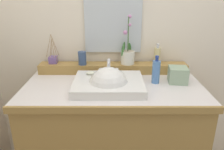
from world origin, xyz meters
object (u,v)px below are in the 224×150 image
(reed_diffuser, at_px, (54,59))
(potted_plant, at_px, (128,55))
(sink_basin, at_px, (109,86))
(tissue_box, at_px, (179,75))
(soap_dispenser, at_px, (158,55))
(tumbler_cup, at_px, (83,58))
(lotion_bottle, at_px, (157,71))
(soap_bar, at_px, (91,73))

(reed_diffuser, bearing_deg, potted_plant, -1.11)
(sink_basin, bearing_deg, tissue_box, 12.24)
(sink_basin, bearing_deg, soap_dispenser, 41.20)
(potted_plant, bearing_deg, sink_basin, -114.85)
(tumbler_cup, bearing_deg, potted_plant, 4.14)
(sink_basin, height_order, potted_plant, potted_plant)
(sink_basin, height_order, lotion_bottle, lotion_bottle)
(potted_plant, xyz_separation_m, soap_dispenser, (0.24, 0.02, -0.01))
(soap_dispenser, height_order, reed_diffuser, reed_diffuser)
(soap_bar, xyz_separation_m, soap_dispenser, (0.52, 0.22, 0.07))
(soap_dispenser, bearing_deg, tumbler_cup, -175.47)
(potted_plant, distance_m, tissue_box, 0.42)
(lotion_bottle, xyz_separation_m, tissue_box, (0.16, 0.01, -0.03))
(lotion_bottle, height_order, tissue_box, lotion_bottle)
(sink_basin, relative_size, reed_diffuser, 2.01)
(tissue_box, bearing_deg, tumbler_cup, 165.45)
(sink_basin, xyz_separation_m, reed_diffuser, (-0.45, 0.33, 0.09))
(sink_basin, distance_m, potted_plant, 0.38)
(potted_plant, distance_m, reed_diffuser, 0.60)
(soap_bar, relative_size, reed_diffuser, 0.29)
(soap_dispenser, relative_size, tissue_box, 1.24)
(sink_basin, xyz_separation_m, lotion_bottle, (0.34, 0.10, 0.07))
(potted_plant, bearing_deg, soap_dispenser, 5.10)
(sink_basin, relative_size, tumbler_cup, 4.49)
(lotion_bottle, bearing_deg, sink_basin, -163.90)
(potted_plant, distance_m, tumbler_cup, 0.36)
(soap_bar, xyz_separation_m, potted_plant, (0.28, 0.20, 0.08))
(sink_basin, height_order, soap_bar, sink_basin)
(reed_diffuser, height_order, tissue_box, reed_diffuser)
(potted_plant, xyz_separation_m, lotion_bottle, (0.19, -0.22, -0.06))
(soap_dispenser, relative_size, lotion_bottle, 0.79)
(tumbler_cup, distance_m, lotion_bottle, 0.59)
(sink_basin, relative_size, lotion_bottle, 2.35)
(soap_bar, height_order, tissue_box, tissue_box)
(tissue_box, bearing_deg, soap_dispenser, 115.56)
(reed_diffuser, xyz_separation_m, lotion_bottle, (0.79, -0.23, -0.02))
(reed_diffuser, bearing_deg, tissue_box, -13.13)
(soap_bar, distance_m, soap_dispenser, 0.57)
(reed_diffuser, bearing_deg, tumbler_cup, -8.86)
(potted_plant, height_order, soap_dispenser, potted_plant)
(reed_diffuser, bearing_deg, soap_bar, -33.24)
(lotion_bottle, relative_size, tissue_box, 1.57)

